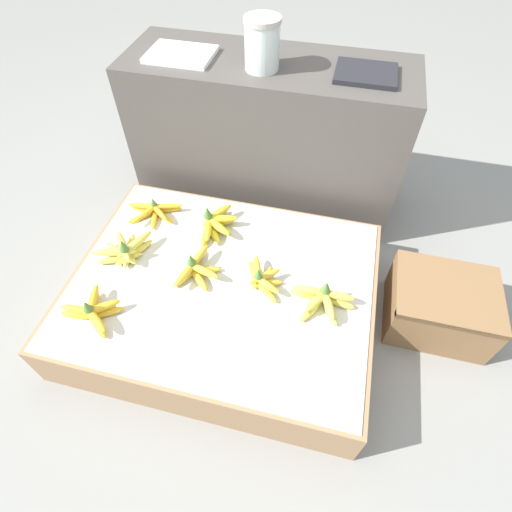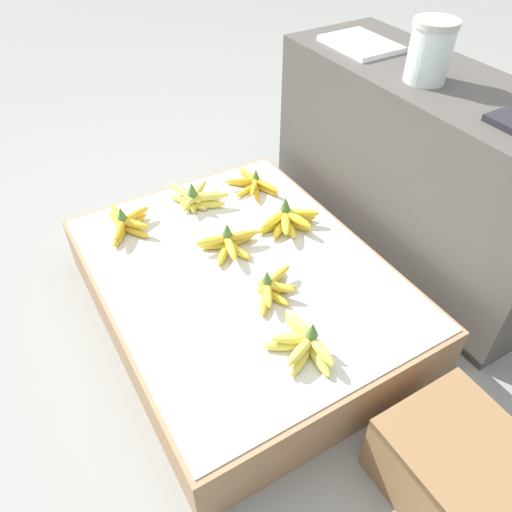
{
  "view_description": "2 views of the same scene",
  "coord_description": "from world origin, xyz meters",
  "px_view_note": "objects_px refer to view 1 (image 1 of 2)",
  "views": [
    {
      "loc": [
        0.33,
        -0.8,
        1.39
      ],
      "look_at": [
        0.1,
        0.1,
        0.27
      ],
      "focal_mm": 28.0,
      "sensor_mm": 36.0,
      "label": 1
    },
    {
      "loc": [
        1.02,
        -0.55,
        1.31
      ],
      "look_at": [
        0.1,
        -0.0,
        0.34
      ],
      "focal_mm": 35.0,
      "sensor_mm": 36.0,
      "label": 2
    }
  ],
  "objects_px": {
    "wooden_crate": "(440,306)",
    "banana_bunch_middle_right": "(322,300)",
    "glass_jar": "(262,44)",
    "banana_bunch_front_left": "(93,311)",
    "banana_bunch_middle_left": "(125,251)",
    "banana_bunch_middle_midleft": "(196,269)",
    "banana_bunch_back_left": "(154,211)",
    "foam_tray_white": "(181,54)",
    "banana_bunch_middle_midright": "(262,279)",
    "banana_bunch_back_midleft": "(215,224)"
  },
  "relations": [
    {
      "from": "banana_bunch_middle_midleft",
      "to": "banana_bunch_middle_right",
      "type": "bearing_deg",
      "value": -3.32
    },
    {
      "from": "banana_bunch_middle_midleft",
      "to": "banana_bunch_middle_right",
      "type": "xyz_separation_m",
      "value": [
        0.47,
        -0.03,
        0.0
      ]
    },
    {
      "from": "banana_bunch_front_left",
      "to": "banana_bunch_back_left",
      "type": "bearing_deg",
      "value": 89.71
    },
    {
      "from": "banana_bunch_middle_left",
      "to": "foam_tray_white",
      "type": "xyz_separation_m",
      "value": [
        0.04,
        0.66,
        0.45
      ]
    },
    {
      "from": "banana_bunch_back_midleft",
      "to": "glass_jar",
      "type": "bearing_deg",
      "value": 78.11
    },
    {
      "from": "banana_bunch_middle_midleft",
      "to": "glass_jar",
      "type": "bearing_deg",
      "value": 82.35
    },
    {
      "from": "wooden_crate",
      "to": "banana_bunch_middle_midright",
      "type": "bearing_deg",
      "value": -169.0
    },
    {
      "from": "banana_bunch_middle_midright",
      "to": "banana_bunch_back_left",
      "type": "height_order",
      "value": "banana_bunch_middle_midright"
    },
    {
      "from": "banana_bunch_middle_left",
      "to": "banana_bunch_middle_midleft",
      "type": "height_order",
      "value": "banana_bunch_middle_left"
    },
    {
      "from": "banana_bunch_front_left",
      "to": "banana_bunch_middle_left",
      "type": "height_order",
      "value": "banana_bunch_middle_left"
    },
    {
      "from": "banana_bunch_middle_midleft",
      "to": "banana_bunch_middle_midright",
      "type": "bearing_deg",
      "value": 3.96
    },
    {
      "from": "banana_bunch_front_left",
      "to": "foam_tray_white",
      "type": "bearing_deg",
      "value": 88.2
    },
    {
      "from": "banana_bunch_front_left",
      "to": "banana_bunch_middle_midleft",
      "type": "relative_size",
      "value": 0.95
    },
    {
      "from": "glass_jar",
      "to": "foam_tray_white",
      "type": "bearing_deg",
      "value": 176.13
    },
    {
      "from": "banana_bunch_middle_midright",
      "to": "banana_bunch_back_midleft",
      "type": "relative_size",
      "value": 0.79
    },
    {
      "from": "banana_bunch_back_midleft",
      "to": "glass_jar",
      "type": "relative_size",
      "value": 1.29
    },
    {
      "from": "wooden_crate",
      "to": "banana_bunch_middle_left",
      "type": "xyz_separation_m",
      "value": [
        -1.19,
        -0.13,
        0.13
      ]
    },
    {
      "from": "banana_bunch_middle_midleft",
      "to": "banana_bunch_middle_midright",
      "type": "xyz_separation_m",
      "value": [
        0.25,
        0.02,
        -0.0
      ]
    },
    {
      "from": "banana_bunch_back_midleft",
      "to": "glass_jar",
      "type": "xyz_separation_m",
      "value": [
        0.09,
        0.42,
        0.53
      ]
    },
    {
      "from": "banana_bunch_middle_right",
      "to": "banana_bunch_front_left",
      "type": "bearing_deg",
      "value": -162.91
    },
    {
      "from": "banana_bunch_middle_left",
      "to": "glass_jar",
      "type": "xyz_separation_m",
      "value": [
        0.37,
        0.64,
        0.53
      ]
    },
    {
      "from": "glass_jar",
      "to": "banana_bunch_front_left",
      "type": "bearing_deg",
      "value": -111.72
    },
    {
      "from": "banana_bunch_front_left",
      "to": "banana_bunch_back_left",
      "type": "height_order",
      "value": "banana_bunch_front_left"
    },
    {
      "from": "banana_bunch_back_midleft",
      "to": "banana_bunch_middle_midright",
      "type": "bearing_deg",
      "value": -41.27
    },
    {
      "from": "banana_bunch_middle_midleft",
      "to": "banana_bunch_back_left",
      "type": "bearing_deg",
      "value": 137.36
    },
    {
      "from": "glass_jar",
      "to": "wooden_crate",
      "type": "bearing_deg",
      "value": -31.82
    },
    {
      "from": "wooden_crate",
      "to": "glass_jar",
      "type": "relative_size",
      "value": 2.08
    },
    {
      "from": "wooden_crate",
      "to": "banana_bunch_middle_right",
      "type": "distance_m",
      "value": 0.49
    },
    {
      "from": "banana_bunch_front_left",
      "to": "glass_jar",
      "type": "distance_m",
      "value": 1.11
    },
    {
      "from": "wooden_crate",
      "to": "banana_bunch_middle_midright",
      "type": "height_order",
      "value": "banana_bunch_middle_midright"
    },
    {
      "from": "banana_bunch_front_left",
      "to": "banana_bunch_middle_right",
      "type": "height_order",
      "value": "banana_bunch_middle_right"
    },
    {
      "from": "wooden_crate",
      "to": "banana_bunch_back_midleft",
      "type": "bearing_deg",
      "value": 174.52
    },
    {
      "from": "banana_bunch_back_left",
      "to": "banana_bunch_back_midleft",
      "type": "distance_m",
      "value": 0.27
    },
    {
      "from": "wooden_crate",
      "to": "banana_bunch_middle_midleft",
      "type": "xyz_separation_m",
      "value": [
        -0.91,
        -0.15,
        0.13
      ]
    },
    {
      "from": "foam_tray_white",
      "to": "banana_bunch_middle_midleft",
      "type": "bearing_deg",
      "value": -70.09
    },
    {
      "from": "banana_bunch_middle_midright",
      "to": "banana_bunch_back_left",
      "type": "bearing_deg",
      "value": 155.71
    },
    {
      "from": "banana_bunch_middle_right",
      "to": "glass_jar",
      "type": "distance_m",
      "value": 0.94
    },
    {
      "from": "glass_jar",
      "to": "banana_bunch_middle_midright",
      "type": "bearing_deg",
      "value": -76.14
    },
    {
      "from": "banana_bunch_front_left",
      "to": "banana_bunch_middle_midright",
      "type": "height_order",
      "value": "banana_bunch_front_left"
    },
    {
      "from": "banana_bunch_back_left",
      "to": "banana_bunch_middle_midleft",
      "type": "bearing_deg",
      "value": -42.64
    },
    {
      "from": "banana_bunch_back_left",
      "to": "glass_jar",
      "type": "height_order",
      "value": "glass_jar"
    },
    {
      "from": "banana_bunch_middle_left",
      "to": "banana_bunch_back_midleft",
      "type": "bearing_deg",
      "value": 37.27
    },
    {
      "from": "banana_bunch_middle_midright",
      "to": "banana_bunch_middle_left",
      "type": "bearing_deg",
      "value": -179.82
    },
    {
      "from": "wooden_crate",
      "to": "banana_bunch_back_left",
      "type": "height_order",
      "value": "banana_bunch_back_left"
    },
    {
      "from": "banana_bunch_front_left",
      "to": "banana_bunch_middle_midleft",
      "type": "height_order",
      "value": "banana_bunch_middle_midleft"
    },
    {
      "from": "banana_bunch_middle_midleft",
      "to": "banana_bunch_back_midleft",
      "type": "xyz_separation_m",
      "value": [
        -0.0,
        0.23,
        0.0
      ]
    },
    {
      "from": "banana_bunch_back_midleft",
      "to": "foam_tray_white",
      "type": "distance_m",
      "value": 0.68
    },
    {
      "from": "banana_bunch_middle_left",
      "to": "banana_bunch_back_left",
      "type": "xyz_separation_m",
      "value": [
        0.01,
        0.23,
        -0.01
      ]
    },
    {
      "from": "banana_bunch_middle_left",
      "to": "banana_bunch_front_left",
      "type": "bearing_deg",
      "value": -87.38
    },
    {
      "from": "wooden_crate",
      "to": "banana_bunch_middle_right",
      "type": "xyz_separation_m",
      "value": [
        -0.44,
        -0.17,
        0.13
      ]
    }
  ]
}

